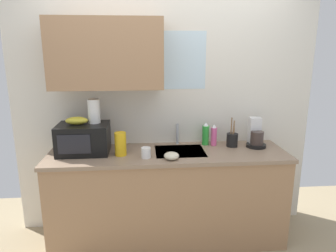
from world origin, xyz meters
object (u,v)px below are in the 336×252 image
object	(u,v)px
banana_bunch	(77,121)
paper_towel_roll	(94,111)
dish_soap_bottle_green	(206,134)
dish_soap_bottle_pink	(214,135)
microwave	(84,139)
utensil_crock	(232,139)
cereal_canister	(120,144)
small_bowl	(172,156)
coffee_maker	(256,136)
mug_white	(146,153)

from	to	relation	value
banana_bunch	paper_towel_roll	distance (m)	0.18
dish_soap_bottle_green	dish_soap_bottle_pink	bearing A→B (deg)	-19.66
microwave	utensil_crock	distance (m)	1.42
banana_bunch	cereal_canister	world-z (taller)	banana_bunch
banana_bunch	paper_towel_roll	size ratio (longest dim) A/B	0.91
dish_soap_bottle_green	small_bowl	size ratio (longest dim) A/B	1.76
microwave	coffee_maker	size ratio (longest dim) A/B	1.64
paper_towel_roll	utensil_crock	size ratio (longest dim) A/B	0.75
banana_bunch	mug_white	distance (m)	0.69
dish_soap_bottle_green	microwave	bearing A→B (deg)	-172.55
paper_towel_roll	utensil_crock	xyz separation A→B (m)	(1.32, 0.02, -0.31)
dish_soap_bottle_green	small_bowl	xyz separation A→B (m)	(-0.38, -0.40, -0.07)
paper_towel_roll	coffee_maker	xyz separation A→B (m)	(1.55, 0.01, -0.28)
cereal_canister	utensil_crock	xyz separation A→B (m)	(1.08, 0.17, -0.04)
banana_bunch	mug_white	world-z (taller)	banana_bunch
banana_bunch	small_bowl	size ratio (longest dim) A/B	1.54
dish_soap_bottle_green	utensil_crock	size ratio (longest dim) A/B	0.78
mug_white	utensil_crock	distance (m)	0.89
microwave	cereal_canister	size ratio (longest dim) A/B	2.17
microwave	cereal_canister	distance (m)	0.36
banana_bunch	small_bowl	world-z (taller)	banana_bunch
dish_soap_bottle_pink	mug_white	distance (m)	0.75
banana_bunch	dish_soap_bottle_pink	world-z (taller)	banana_bunch
coffee_maker	dish_soap_bottle_green	bearing A→B (deg)	169.05
banana_bunch	mug_white	xyz separation A→B (m)	(0.62, -0.19, -0.26)
cereal_canister	coffee_maker	bearing A→B (deg)	6.92
dish_soap_bottle_pink	small_bowl	world-z (taller)	dish_soap_bottle_pink
paper_towel_roll	small_bowl	size ratio (longest dim) A/B	1.69
coffee_maker	cereal_canister	world-z (taller)	coffee_maker
paper_towel_roll	utensil_crock	distance (m)	1.35
paper_towel_roll	cereal_canister	distance (m)	0.39
utensil_crock	small_bowl	world-z (taller)	utensil_crock
dish_soap_bottle_green	cereal_canister	distance (m)	0.86
microwave	small_bowl	size ratio (longest dim) A/B	3.54
paper_towel_roll	dish_soap_bottle_green	xyz separation A→B (m)	(1.07, 0.10, -0.27)
small_bowl	mug_white	bearing A→B (deg)	164.74
coffee_maker	utensil_crock	size ratio (longest dim) A/B	0.96
paper_towel_roll	mug_white	world-z (taller)	paper_towel_roll
banana_bunch	dish_soap_bottle_pink	size ratio (longest dim) A/B	0.93
banana_bunch	dish_soap_bottle_pink	bearing A→B (deg)	5.45
cereal_canister	small_bowl	world-z (taller)	cereal_canister
utensil_crock	small_bowl	size ratio (longest dim) A/B	2.25
dish_soap_bottle_pink	cereal_canister	world-z (taller)	dish_soap_bottle_pink
coffee_maker	mug_white	bearing A→B (deg)	-167.04
small_bowl	coffee_maker	bearing A→B (deg)	19.74
cereal_canister	mug_white	distance (m)	0.25
dish_soap_bottle_pink	utensil_crock	distance (m)	0.18
paper_towel_roll	cereal_canister	size ratio (longest dim) A/B	1.04
dish_soap_bottle_pink	cereal_canister	distance (m)	0.93
banana_bunch	utensil_crock	distance (m)	1.49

